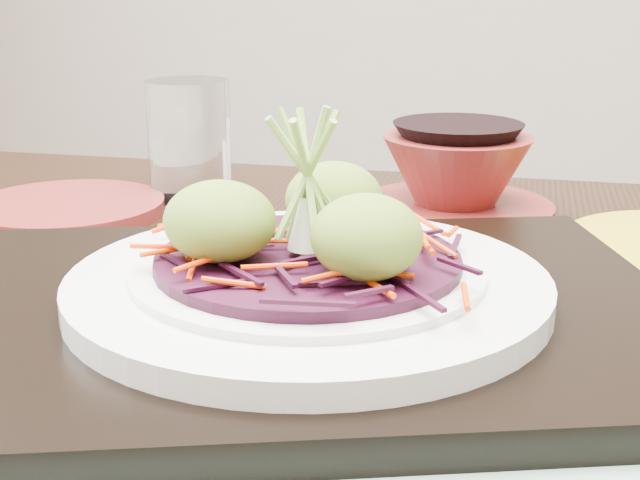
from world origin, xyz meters
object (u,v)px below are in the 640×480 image
(dining_table, at_px, (279,425))
(water_glass, at_px, (189,140))
(terracotta_side_plate, at_px, (67,208))
(terracotta_bowl_set, at_px, (456,181))
(serving_tray, at_px, (308,314))
(white_plate, at_px, (308,284))

(dining_table, bearing_deg, water_glass, 122.47)
(water_glass, bearing_deg, terracotta_side_plate, -127.50)
(dining_table, bearing_deg, terracotta_bowl_set, 66.33)
(terracotta_bowl_set, bearing_deg, water_glass, -176.02)
(dining_table, xyz_separation_m, water_glass, (-0.18, 0.22, 0.15))
(terracotta_bowl_set, bearing_deg, serving_tray, -94.84)
(serving_tray, height_order, white_plate, white_plate)
(white_plate, bearing_deg, dining_table, 128.66)
(dining_table, relative_size, serving_tray, 2.91)
(white_plate, relative_size, terracotta_bowl_set, 1.60)
(white_plate, distance_m, water_glass, 0.36)
(serving_tray, relative_size, white_plate, 1.54)
(terracotta_side_plate, height_order, water_glass, water_glass)
(water_glass, bearing_deg, white_plate, -50.37)
(white_plate, distance_m, terracotta_side_plate, 0.35)
(dining_table, bearing_deg, terracotta_side_plate, 146.91)
(dining_table, distance_m, serving_tray, 0.13)
(serving_tray, height_order, terracotta_bowl_set, terracotta_bowl_set)
(serving_tray, xyz_separation_m, terracotta_side_plate, (-0.30, 0.18, -0.01))
(terracotta_side_plate, relative_size, terracotta_bowl_set, 0.97)
(water_glass, xyz_separation_m, terracotta_bowl_set, (0.25, 0.02, -0.02))
(terracotta_bowl_set, bearing_deg, white_plate, -94.84)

